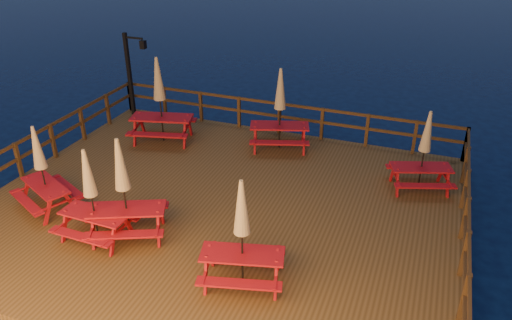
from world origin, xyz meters
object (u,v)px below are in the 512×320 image
object	(u,v)px
lamp_post	(132,67)
picnic_table_2	(123,188)
picnic_table_0	(280,108)
picnic_table_1	(91,194)

from	to	relation	value
lamp_post	picnic_table_2	size ratio (longest dim) A/B	1.19
lamp_post	picnic_table_0	distance (m)	5.82
lamp_post	picnic_table_2	bearing A→B (deg)	-58.77
picnic_table_0	picnic_table_2	distance (m)	6.00
picnic_table_0	picnic_table_2	bearing A→B (deg)	-125.80
picnic_table_1	picnic_table_2	world-z (taller)	picnic_table_2
picnic_table_1	picnic_table_2	distance (m)	0.73
picnic_table_2	picnic_table_0	bearing A→B (deg)	48.31
lamp_post	picnic_table_0	size ratio (longest dim) A/B	1.15
lamp_post	picnic_table_1	xyz separation A→B (m)	(3.32, -6.87, -0.60)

